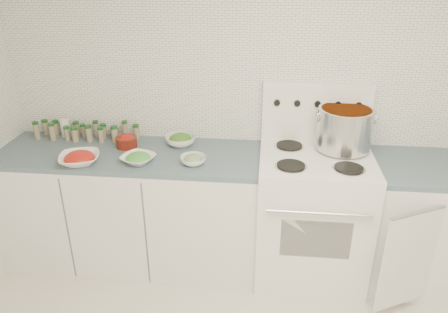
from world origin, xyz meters
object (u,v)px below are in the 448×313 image
bowl_tomato (79,158)px  bowl_snowpea (138,158)px  stove (312,212)px  stock_pot (344,127)px

bowl_tomato → bowl_snowpea: (0.38, 0.05, -0.01)m
stove → bowl_snowpea: 1.27m
bowl_snowpea → bowl_tomato: bearing=-172.3°
stock_pot → bowl_tomato: stock_pot is taller
stove → bowl_snowpea: (-1.18, -0.15, 0.43)m
stove → stock_pot: stove is taller
stock_pot → bowl_tomato: 1.79m
bowl_snowpea → stock_pot: bearing=11.7°
stove → bowl_tomato: size_ratio=4.25×
bowl_tomato → bowl_snowpea: size_ratio=1.16×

